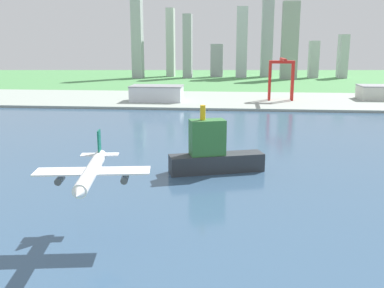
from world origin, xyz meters
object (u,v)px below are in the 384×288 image
at_px(airplane_landing, 91,172).
at_px(warehouse_annex, 378,92).
at_px(container_barge, 213,153).
at_px(port_crane_red, 282,70).
at_px(warehouse_main, 157,93).

xyz_separation_m(airplane_landing, warehouse_annex, (194.73, 358.41, -13.34)).
bearing_deg(container_barge, port_crane_red, 77.44).
distance_m(container_barge, port_crane_red, 265.91).
distance_m(container_barge, warehouse_main, 251.46).
xyz_separation_m(airplane_landing, container_barge, (33.08, 80.93, -13.87)).
height_order(airplane_landing, container_barge, container_barge).
bearing_deg(warehouse_main, airplane_landing, -83.49).
xyz_separation_m(container_barge, port_crane_red, (57.56, 258.45, 24.42)).
distance_m(container_barge, warehouse_annex, 321.13).
bearing_deg(port_crane_red, warehouse_annex, 10.36).
relative_size(port_crane_red, warehouse_main, 0.85).
height_order(airplane_landing, port_crane_red, port_crane_red).
bearing_deg(airplane_landing, warehouse_annex, 61.48).
height_order(airplane_landing, warehouse_main, airplane_landing).
bearing_deg(container_barge, airplane_landing, -112.23).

